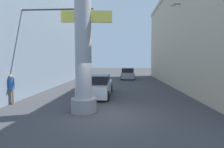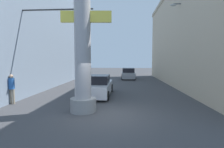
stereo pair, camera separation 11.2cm
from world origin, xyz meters
The scene contains 11 objects.
ground_plane centered at (0.00, 10.00, 0.00)m, with size 88.53×88.53×0.00m, color #424244.
building_right centered at (10.13, 10.45, 5.28)m, with size 9.15×24.88×10.54m.
neon_sign_pole centered at (-1.25, 0.57, 4.08)m, with size 2.84×1.32×9.41m.
street_lamp centered at (6.70, 7.54, 4.57)m, with size 2.38×0.28×7.63m.
traffic_light_mast centered at (-5.23, 3.42, 4.35)m, with size 5.89×0.32×6.11m.
car_lead centered at (-1.22, 4.66, 0.70)m, with size 2.16×4.67×1.56m.
car_far centered at (1.41, 16.90, 0.73)m, with size 1.94×4.34×1.56m.
palm_tree_far_left centered at (-6.83, 18.44, 5.25)m, with size 2.80×2.68×8.95m.
palm_tree_mid_left centered at (-7.07, 9.32, 5.50)m, with size 2.54×2.69×9.60m.
pedestrian_curb_left centered at (-5.92, 1.79, 1.05)m, with size 0.37×0.37×1.79m.
pedestrian_mid_right centered at (6.44, 8.07, 0.99)m, with size 0.47×0.47×1.69m.
Camera 2 is at (0.84, -8.17, 2.63)m, focal length 28.00 mm.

